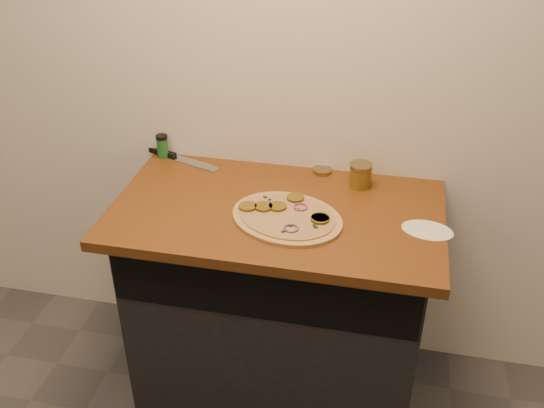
% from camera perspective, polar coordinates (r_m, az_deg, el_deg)
% --- Properties ---
extents(cabinet, '(1.10, 0.60, 0.86)m').
position_cam_1_polar(cabinet, '(2.50, 0.56, -9.16)').
color(cabinet, black).
rests_on(cabinet, ground).
extents(countertop, '(1.20, 0.70, 0.04)m').
position_cam_1_polar(countertop, '(2.21, 0.47, -0.77)').
color(countertop, brown).
rests_on(countertop, cabinet).
extents(pizza, '(0.51, 0.51, 0.03)m').
position_cam_1_polar(pizza, '(2.13, 1.41, -1.20)').
color(pizza, tan).
rests_on(pizza, countertop).
extents(chefs_knife, '(0.34, 0.15, 0.02)m').
position_cam_1_polar(chefs_knife, '(2.57, -8.93, 4.36)').
color(chefs_knife, '#B7BAC1').
rests_on(chefs_knife, countertop).
extents(mason_jar_lid, '(0.08, 0.08, 0.02)m').
position_cam_1_polar(mason_jar_lid, '(2.44, 4.75, 3.15)').
color(mason_jar_lid, '#917F54').
rests_on(mason_jar_lid, countertop).
extents(salsa_jar, '(0.09, 0.09, 0.09)m').
position_cam_1_polar(salsa_jar, '(2.34, 8.33, 2.72)').
color(salsa_jar, '#A83110').
rests_on(salsa_jar, countertop).
extents(spice_shaker, '(0.05, 0.05, 0.10)m').
position_cam_1_polar(spice_shaker, '(2.58, -10.28, 5.40)').
color(spice_shaker, '#1E5F26').
rests_on(spice_shaker, countertop).
extents(flour_spill, '(0.20, 0.20, 0.00)m').
position_cam_1_polar(flour_spill, '(2.14, 14.42, -2.40)').
color(flour_spill, silver).
rests_on(flour_spill, countertop).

